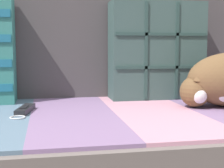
# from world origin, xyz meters

# --- Properties ---
(couch) EXTENTS (2.05, 0.91, 0.41)m
(couch) POSITION_xyz_m (0.00, 0.09, 0.20)
(couch) COLOR gray
(couch) RESTS_ON ground_plane
(sofa_backrest) EXTENTS (2.01, 0.14, 0.47)m
(sofa_backrest) POSITION_xyz_m (0.00, 0.48, 0.65)
(sofa_backrest) COLOR #474242
(sofa_backrest) RESTS_ON couch
(throw_pillow_quilted) EXTENTS (0.40, 0.14, 0.40)m
(throw_pillow_quilted) POSITION_xyz_m (0.10, 0.33, 0.61)
(throw_pillow_quilted) COLOR #38514C
(throw_pillow_quilted) RESTS_ON couch
(game_remote_near) EXTENTS (0.08, 0.20, 0.02)m
(game_remote_near) POSITION_xyz_m (-0.43, 0.11, 0.42)
(game_remote_near) COLOR black
(game_remote_near) RESTS_ON couch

